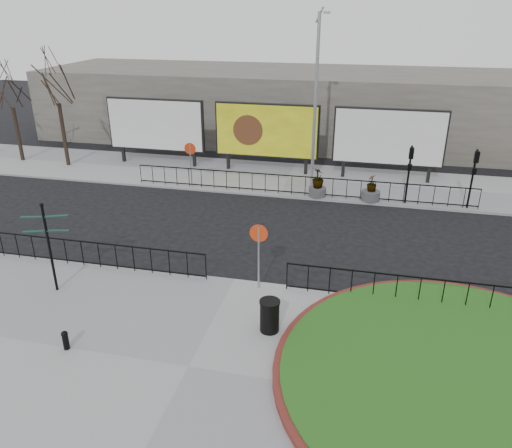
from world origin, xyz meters
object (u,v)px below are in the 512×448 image
(planter_c, at_px, (371,191))
(litter_bin, at_px, (270,316))
(lamp_post, at_px, (316,100))
(billboard_mid, at_px, (267,131))
(planter_b, at_px, (318,185))
(fingerpost_sign, at_px, (48,239))
(bollard, at_px, (65,339))

(planter_c, bearing_deg, litter_bin, -103.22)
(lamp_post, bearing_deg, billboard_mid, 146.75)
(billboard_mid, relative_size, litter_bin, 5.81)
(planter_c, bearing_deg, planter_b, 180.00)
(litter_bin, bearing_deg, lamp_post, 91.57)
(fingerpost_sign, distance_m, planter_c, 15.84)
(billboard_mid, height_order, planter_c, billboard_mid)
(bollard, height_order, planter_b, planter_b)
(billboard_mid, bearing_deg, planter_c, -29.72)
(fingerpost_sign, xyz_separation_m, planter_b, (7.99, 11.53, -1.38))
(bollard, bearing_deg, fingerpost_sign, 127.15)
(planter_b, relative_size, planter_c, 1.12)
(bollard, bearing_deg, lamp_post, 71.76)
(fingerpost_sign, xyz_separation_m, litter_bin, (7.87, -0.69, -1.47))
(lamp_post, relative_size, bollard, 14.95)
(bollard, height_order, planter_c, planter_c)
(fingerpost_sign, relative_size, planter_b, 2.15)
(lamp_post, xyz_separation_m, planter_c, (3.25, -1.60, -4.23))
(lamp_post, bearing_deg, fingerpost_sign, -119.71)
(fingerpost_sign, distance_m, litter_bin, 8.04)
(billboard_mid, distance_m, lamp_post, 4.23)
(fingerpost_sign, xyz_separation_m, planter_c, (10.74, 11.53, -1.53))
(billboard_mid, height_order, lamp_post, lamp_post)
(lamp_post, bearing_deg, litter_bin, -88.43)
(fingerpost_sign, bearing_deg, billboard_mid, 59.00)
(planter_b, height_order, planter_c, planter_b)
(litter_bin, distance_m, planter_b, 12.22)
(litter_bin, bearing_deg, planter_c, 76.78)
(lamp_post, bearing_deg, planter_b, -72.88)
(billboard_mid, xyz_separation_m, fingerpost_sign, (-4.49, -15.10, -0.47))
(lamp_post, relative_size, planter_c, 6.65)
(fingerpost_sign, height_order, planter_b, fingerpost_sign)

